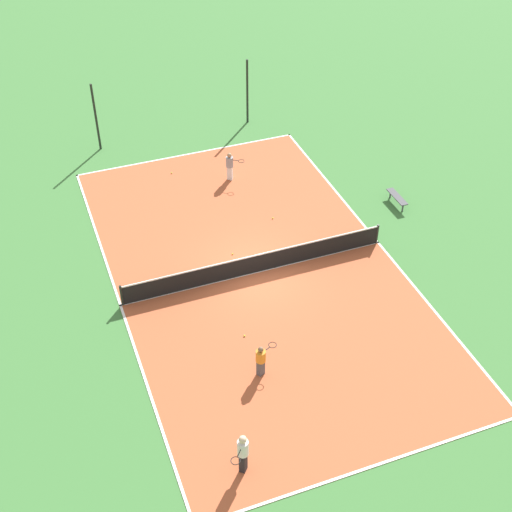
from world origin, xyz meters
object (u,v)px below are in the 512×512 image
Objects in this scene: tennis_ball_right_alley at (233,254)px; player_baseline_gray at (230,165)px; bench at (397,197)px; player_far_white at (243,451)px; tennis_net at (256,263)px; fence_post_back_right at (247,92)px; tennis_ball_left_sideline at (244,336)px; fence_post_back_left at (96,117)px; player_center_orange at (261,359)px; tennis_ball_midcourt at (273,218)px; tennis_ball_far_baseline at (172,173)px.

player_baseline_gray is at bearing 71.94° from tennis_ball_right_alley.
bench reaches higher than tennis_ball_right_alley.
bench is 16.29m from player_far_white.
tennis_net is 13.15m from fence_post_back_right.
fence_post_back_left is (-2.42, 15.77, 1.80)m from tennis_ball_left_sideline.
player_center_orange is at bearing -108.63° from fence_post_back_right.
bench is 21.87× the size of tennis_ball_midcourt.
bench is at bearing 13.18° from player_center_orange.
fence_post_back_right reaches higher than tennis_ball_far_baseline.
fence_post_back_left reaches higher than player_center_orange.
fence_post_back_left reaches higher than tennis_ball_far_baseline.
tennis_net is at bearing -69.99° from tennis_ball_right_alley.
tennis_ball_far_baseline is (0.53, 14.02, -0.73)m from player_center_orange.
tennis_ball_right_alley is at bearing -144.99° from tennis_ball_midcourt.
fence_post_back_right reaches higher than player_far_white.
tennis_net is at bearing -65.80° from player_baseline_gray.
player_center_orange is 19.97× the size of tennis_ball_midcourt.
player_center_orange is 0.37× the size of fence_post_back_left.
player_baseline_gray reaches higher than tennis_ball_far_baseline.
tennis_ball_far_baseline is 5.03m from fence_post_back_left.
fence_post_back_right reaches higher than tennis_ball_left_sideline.
tennis_net is 3.82m from tennis_ball_left_sideline.
tennis_ball_right_alley is 12.03m from fence_post_back_right.
player_baseline_gray is 12.86m from player_center_orange.
player_far_white is at bearing -110.45° from fence_post_back_right.
player_center_orange is at bearing -82.47° from fence_post_back_left.
tennis_ball_right_alley and tennis_ball_left_sideline have the same top height.
player_center_orange reaches higher than bench.
player_center_orange is 2.09m from tennis_ball_left_sideline.
fence_post_back_left is at bearing 170.78° from player_baseline_gray.
fence_post_back_right is at bearing 66.76° from tennis_ball_right_alley.
tennis_ball_left_sideline is (-1.20, -4.84, 0.00)m from tennis_ball_right_alley.
fence_post_back_right is at bearing 34.26° from tennis_ball_far_baseline.
bench is 0.89× the size of player_far_white.
tennis_ball_right_alley is (-0.54, 1.47, -0.47)m from tennis_net.
tennis_net is 9.66m from player_far_white.
tennis_ball_far_baseline is (2.49, 17.58, -0.93)m from player_far_white.
tennis_net is 8.35m from bench.
player_baseline_gray reaches higher than bench.
player_baseline_gray is 0.89× the size of player_far_white.
fence_post_back_right is (4.70, 10.93, 1.80)m from tennis_ball_right_alley.
fence_post_back_right is at bearing 46.59° from player_center_orange.
tennis_ball_far_baseline is at bearing -176.19° from player_baseline_gray.
tennis_ball_right_alley is 4.99m from tennis_ball_left_sideline.
player_far_white is 5.95m from tennis_ball_left_sideline.
player_baseline_gray is at bearing 73.81° from tennis_ball_left_sideline.
player_center_orange is (-3.13, -12.47, -0.08)m from player_baseline_gray.
tennis_ball_far_baseline is (-1.28, 8.70, -0.47)m from tennis_net.
player_baseline_gray is (1.31, 7.15, 0.34)m from tennis_net.
bench is 21.87× the size of tennis_ball_right_alley.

